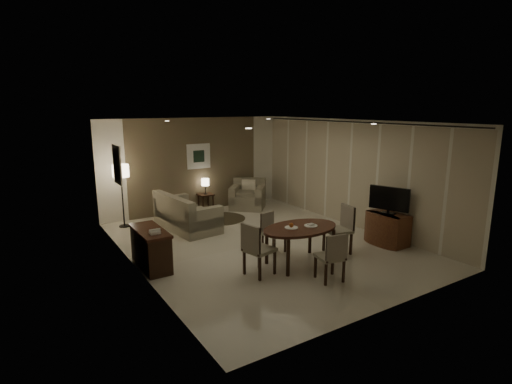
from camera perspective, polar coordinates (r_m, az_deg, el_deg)
room_shell at (r=8.99m, az=-0.68°, el=1.47°), size 5.50×7.00×2.70m
taupe_accent at (r=11.70m, az=-8.66°, el=3.84°), size 3.96×0.03×2.70m
curtain_wall at (r=10.35m, az=13.26°, el=2.40°), size 0.08×6.70×2.58m
curtain_rod at (r=10.22m, az=13.62°, el=9.71°), size 0.03×6.80×0.03m
art_back_frame at (r=11.68m, az=-8.20°, el=5.08°), size 0.72×0.03×0.72m
art_back_canvas at (r=11.67m, az=-8.17°, el=5.07°), size 0.34×0.01×0.34m
art_left_frame at (r=8.62m, az=-19.23°, el=3.69°), size 0.03×0.60×0.80m
art_left_canvas at (r=8.62m, az=-19.13°, el=3.70°), size 0.01×0.46×0.64m
downlight_nl at (r=6.24m, az=-1.05°, el=9.08°), size 0.10×0.10×0.01m
downlight_nr at (r=8.05m, az=16.46°, el=9.30°), size 0.10×0.10×0.01m
downlight_fl at (r=9.50m, az=-12.58°, el=9.87°), size 0.10×0.10×0.01m
downlight_fr at (r=10.78m, az=1.77°, el=10.40°), size 0.10×0.10×0.01m
console_desk at (r=7.90m, az=-14.79°, el=-7.82°), size 0.48×1.20×0.75m
telephone at (r=7.49m, az=-14.26°, el=-5.47°), size 0.20×0.14×0.09m
tv_cabinet at (r=9.40m, az=18.29°, el=-4.97°), size 0.48×0.90×0.70m
flat_tv at (r=9.21m, az=18.49°, el=-1.01°), size 0.36×0.85×0.60m
dining_table at (r=7.86m, az=6.29°, el=-7.61°), size 1.58×0.99×0.74m
chair_near at (r=7.20m, az=10.50°, el=-8.98°), size 0.51×0.51×0.89m
chair_far at (r=8.40m, az=2.58°, el=-5.88°), size 0.49×0.49×0.84m
chair_left at (r=7.30m, az=0.50°, el=-8.12°), size 0.57×0.57×0.98m
chair_right at (r=8.51m, az=11.60°, el=-5.30°), size 0.57×0.57×1.00m
plate_a at (r=7.67m, az=5.06°, el=-5.10°), size 0.26×0.26×0.02m
plate_b at (r=7.84m, az=7.84°, el=-4.79°), size 0.26×0.26×0.02m
fruit_apple at (r=7.66m, az=5.07°, el=-4.72°), size 0.09×0.09×0.09m
napkin at (r=7.83m, az=7.85°, el=-4.62°), size 0.12×0.08×0.03m
round_rug at (r=10.99m, az=-4.99°, el=-3.78°), size 1.31×1.31×0.01m
sofa at (r=10.12m, az=-9.83°, el=-2.75°), size 1.98×1.14×0.89m
armchair at (r=11.95m, az=-1.21°, el=-0.32°), size 1.34×1.34×0.87m
side_table at (r=11.77m, az=-7.19°, el=-1.49°), size 0.40×0.40×0.51m
table_lamp at (r=11.66m, az=-7.26°, el=0.93°), size 0.22×0.22×0.50m
floor_lamp at (r=10.60m, az=-18.54°, el=-0.55°), size 0.40×0.40×1.60m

